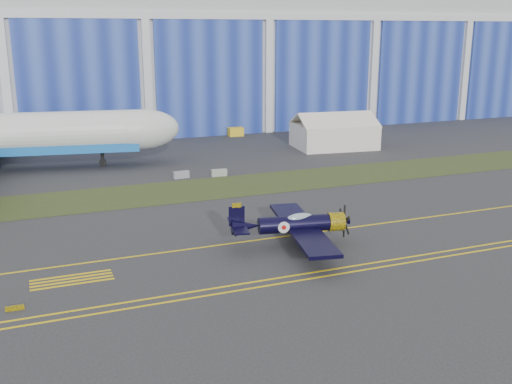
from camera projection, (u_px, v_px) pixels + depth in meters
name	position (u px, v px, depth m)	size (l,w,h in m)	color
ground	(256.00, 222.00, 58.48)	(260.00, 260.00, 0.00)	#343437
grass_median	(212.00, 188.00, 71.05)	(260.00, 10.00, 0.02)	#475128
hangar	(123.00, 47.00, 119.05)	(220.00, 45.70, 30.00)	silver
taxiway_centreline	(276.00, 237.00, 53.99)	(200.00, 0.20, 0.02)	yellow
edge_line_near	(326.00, 276.00, 45.46)	(80.00, 0.20, 0.02)	yellow
edge_line_far	(319.00, 271.00, 46.36)	(80.00, 0.20, 0.02)	yellow
hold_short_ladder	(72.00, 280.00, 44.81)	(6.00, 2.40, 0.02)	yellow
guard_board_left	(15.00, 308.00, 39.84)	(1.20, 0.15, 0.35)	yellow
warbird	(295.00, 224.00, 51.32)	(14.33, 16.27, 4.24)	black
tent	(334.00, 130.00, 95.17)	(13.34, 10.44, 5.75)	white
shipping_container	(146.00, 133.00, 100.82)	(6.26, 2.51, 2.71)	silver
tug	(236.00, 132.00, 106.32)	(2.60, 1.62, 1.52)	yellow
barrier_a	(181.00, 175.00, 75.71)	(2.00, 0.60, 0.90)	gray
barrier_b	(219.00, 173.00, 76.81)	(2.00, 0.60, 0.90)	#959F93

